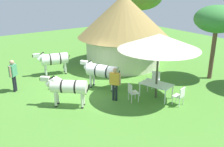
# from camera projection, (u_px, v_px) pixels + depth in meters

# --- Properties ---
(ground_plane) EXTENTS (36.00, 36.00, 0.00)m
(ground_plane) POSITION_uv_depth(u_px,v_px,m) (90.00, 88.00, 13.95)
(ground_plane) COLOR #467C2D
(thatched_hut) EXTENTS (6.22, 6.22, 4.77)m
(thatched_hut) POSITION_uv_depth(u_px,v_px,m) (123.00, 27.00, 17.19)
(thatched_hut) COLOR beige
(thatched_hut) RESTS_ON ground_plane
(shade_umbrella) EXTENTS (3.90, 3.90, 3.22)m
(shade_umbrella) POSITION_uv_depth(u_px,v_px,m) (159.00, 42.00, 11.87)
(shade_umbrella) COLOR #423F32
(shade_umbrella) RESTS_ON ground_plane
(patio_dining_table) EXTENTS (1.73, 1.31, 0.74)m
(patio_dining_table) POSITION_uv_depth(u_px,v_px,m) (156.00, 85.00, 12.60)
(patio_dining_table) COLOR silver
(patio_dining_table) RESTS_ON ground_plane
(patio_chair_near_hut) EXTENTS (0.61, 0.61, 0.90)m
(patio_chair_near_hut) POSITION_uv_depth(u_px,v_px,m) (156.00, 79.00, 13.86)
(patio_chair_near_hut) COLOR white
(patio_chair_near_hut) RESTS_ON ground_plane
(patio_chair_west_end) EXTENTS (0.54, 0.52, 0.90)m
(patio_chair_west_end) POSITION_uv_depth(u_px,v_px,m) (132.00, 91.00, 12.24)
(patio_chair_west_end) COLOR silver
(patio_chair_west_end) RESTS_ON ground_plane
(patio_chair_east_end) EXTENTS (0.51, 0.53, 0.90)m
(patio_chair_east_end) POSITION_uv_depth(u_px,v_px,m) (180.00, 95.00, 11.83)
(patio_chair_east_end) COLOR white
(patio_chair_east_end) RESTS_ON ground_plane
(guest_beside_umbrella) EXTENTS (0.49, 0.43, 1.66)m
(guest_beside_umbrella) POSITION_uv_depth(u_px,v_px,m) (115.00, 81.00, 12.20)
(guest_beside_umbrella) COLOR black
(guest_beside_umbrella) RESTS_ON ground_plane
(standing_watcher) EXTENTS (0.49, 0.48, 1.72)m
(standing_watcher) POSITION_uv_depth(u_px,v_px,m) (13.00, 73.00, 13.22)
(standing_watcher) COLOR black
(standing_watcher) RESTS_ON ground_plane
(striped_lounge_chair) EXTENTS (0.93, 0.96, 0.60)m
(striped_lounge_chair) POSITION_uv_depth(u_px,v_px,m) (63.00, 84.00, 13.87)
(striped_lounge_chair) COLOR teal
(striped_lounge_chair) RESTS_ON ground_plane
(zebra_nearest_camera) EXTENTS (2.10, 1.48, 1.50)m
(zebra_nearest_camera) POSITION_uv_depth(u_px,v_px,m) (102.00, 71.00, 13.66)
(zebra_nearest_camera) COLOR silver
(zebra_nearest_camera) RESTS_ON ground_plane
(zebra_by_umbrella) EXTENTS (1.69, 1.86, 1.49)m
(zebra_by_umbrella) POSITION_uv_depth(u_px,v_px,m) (68.00, 87.00, 11.64)
(zebra_by_umbrella) COLOR silver
(zebra_by_umbrella) RESTS_ON ground_plane
(zebra_toward_hut) EXTENTS (1.06, 2.22, 1.51)m
(zebra_toward_hut) POSITION_uv_depth(u_px,v_px,m) (54.00, 59.00, 15.76)
(zebra_toward_hut) COLOR silver
(zebra_toward_hut) RESTS_ON ground_plane
(acacia_tree_left_background) EXTENTS (2.56, 2.56, 4.29)m
(acacia_tree_left_background) POSITION_uv_depth(u_px,v_px,m) (217.00, 20.00, 14.27)
(acacia_tree_left_background) COLOR brown
(acacia_tree_left_background) RESTS_ON ground_plane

